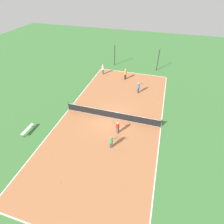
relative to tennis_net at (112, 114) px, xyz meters
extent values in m
plane|color=#3D7538|center=(0.00, 0.00, -0.55)|extent=(80.00, 80.00, 0.00)
cube|color=#AD6B42|center=(0.00, 0.00, -0.54)|extent=(11.49, 24.85, 0.02)
cube|color=white|center=(-5.70, 0.00, -0.53)|extent=(0.10, 24.85, 0.00)
cube|color=white|center=(5.70, 0.00, -0.53)|extent=(0.10, 24.85, 0.00)
cube|color=white|center=(0.00, 12.37, -0.53)|extent=(11.49, 0.10, 0.00)
cube|color=white|center=(0.00, 0.00, -0.53)|extent=(11.49, 0.10, 0.00)
cylinder|color=black|center=(-5.60, 0.00, -0.01)|extent=(0.10, 0.10, 1.04)
cylinder|color=black|center=(5.60, 0.00, -0.01)|extent=(0.10, 0.10, 1.04)
cube|color=black|center=(0.00, 0.00, -0.03)|extent=(11.19, 0.03, 0.99)
cube|color=white|center=(0.00, 0.00, 0.43)|extent=(11.19, 0.04, 0.06)
cube|color=silver|center=(-8.02, -4.81, -0.12)|extent=(0.36, 1.83, 0.04)
cylinder|color=#4C4C51|center=(-8.02, -5.58, -0.35)|extent=(0.08, 0.08, 0.41)
cylinder|color=#4C4C51|center=(-8.02, -4.05, -0.35)|extent=(0.08, 0.08, 0.41)
cube|color=black|center=(-0.69, 9.78, -0.09)|extent=(0.29, 0.25, 0.88)
cylinder|color=orange|center=(-0.69, 9.78, 0.66)|extent=(0.42, 0.42, 0.61)
sphere|color=tan|center=(-0.69, 9.78, 1.09)|extent=(0.26, 0.26, 0.26)
cube|color=#4C4C51|center=(1.28, -2.23, -0.15)|extent=(0.31, 0.29, 0.77)
cylinder|color=red|center=(1.28, -2.23, 0.50)|extent=(0.48, 0.48, 0.54)
sphere|color=beige|center=(1.28, -2.23, 0.89)|extent=(0.23, 0.23, 0.23)
cylinder|color=#262626|center=(0.99, -2.09, 0.64)|extent=(0.26, 0.15, 0.03)
torus|color=black|center=(0.74, -1.97, 0.64)|extent=(0.41, 0.41, 0.02)
cube|color=#4C4C51|center=(-4.68, 10.48, -0.10)|extent=(0.32, 0.30, 0.85)
cylinder|color=white|center=(-4.68, 10.48, 0.62)|extent=(0.50, 0.50, 0.60)
sphere|color=tan|center=(-4.68, 10.48, 1.05)|extent=(0.26, 0.26, 0.26)
cube|color=#4C4C51|center=(1.18, -4.31, -0.16)|extent=(0.32, 0.31, 0.73)
cylinder|color=green|center=(1.18, -4.31, 0.46)|extent=(0.50, 0.50, 0.51)
sphere|color=#A87A56|center=(1.18, -4.31, 0.82)|extent=(0.22, 0.22, 0.22)
cylinder|color=#262626|center=(1.45, -4.13, 0.59)|extent=(0.25, 0.18, 0.03)
torus|color=black|center=(1.68, -3.97, 0.59)|extent=(0.42, 0.42, 0.02)
cube|color=#4C4C51|center=(1.98, 6.30, -0.10)|extent=(0.32, 0.32, 0.85)
cylinder|color=blue|center=(1.98, 6.30, 0.62)|extent=(0.51, 0.51, 0.60)
sphere|color=tan|center=(1.98, 6.30, 1.04)|extent=(0.26, 0.26, 0.26)
cylinder|color=#262626|center=(2.20, 6.54, 0.77)|extent=(0.21, 0.23, 0.03)
torus|color=black|center=(2.38, 6.74, 0.77)|extent=(0.43, 0.43, 0.02)
sphere|color=#CCE033|center=(-1.78, -9.14, -0.50)|extent=(0.07, 0.07, 0.07)
sphere|color=#CCE033|center=(4.94, 4.51, -0.50)|extent=(0.07, 0.07, 0.07)
cylinder|color=black|center=(-3.84, 14.62, 1.29)|extent=(0.12, 0.12, 3.68)
cylinder|color=black|center=(3.84, 14.62, 1.29)|extent=(0.12, 0.12, 3.68)
camera|label=1|loc=(4.48, -15.08, 12.99)|focal=28.00mm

